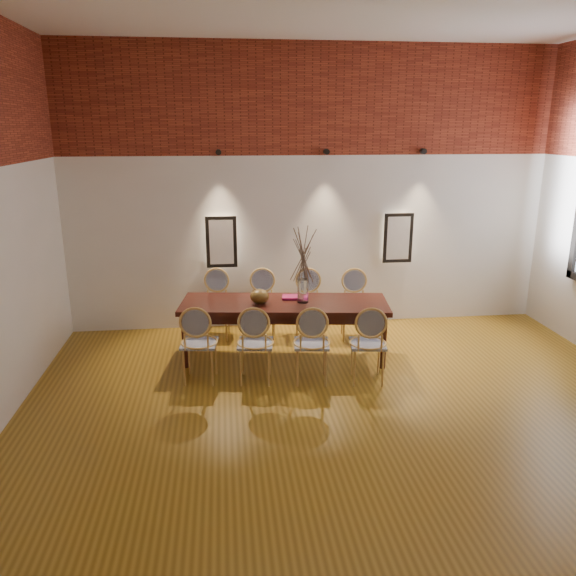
{
  "coord_description": "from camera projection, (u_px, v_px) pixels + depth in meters",
  "views": [
    {
      "loc": [
        -1.27,
        -4.51,
        2.89
      ],
      "look_at": [
        -0.53,
        1.82,
        1.05
      ],
      "focal_mm": 35.0,
      "sensor_mm": 36.0,
      "label": 1
    }
  ],
  "objects": [
    {
      "name": "floor",
      "position": [
        366.0,
        448.0,
        5.25
      ],
      "size": [
        7.0,
        7.0,
        0.02
      ],
      "primitive_type": "cube",
      "color": "olive",
      "rests_on": "ground"
    },
    {
      "name": "wall_back",
      "position": [
        310.0,
        191.0,
        8.08
      ],
      "size": [
        7.0,
        0.1,
        4.0
      ],
      "primitive_type": "cube",
      "color": "silver",
      "rests_on": "ground"
    },
    {
      "name": "brick_band_back",
      "position": [
        312.0,
        99.0,
        7.67
      ],
      "size": [
        7.0,
        0.02,
        1.5
      ],
      "primitive_type": "cube",
      "color": "maroon",
      "rests_on": "ground"
    },
    {
      "name": "niche_left",
      "position": [
        221.0,
        242.0,
        8.04
      ],
      "size": [
        0.36,
        0.06,
        0.66
      ],
      "primitive_type": "cube",
      "color": "#FFEAC6",
      "rests_on": "wall_back"
    },
    {
      "name": "niche_right",
      "position": [
        397.0,
        238.0,
        8.33
      ],
      "size": [
        0.36,
        0.06,
        0.66
      ],
      "primitive_type": "cube",
      "color": "#FFEAC6",
      "rests_on": "wall_back"
    },
    {
      "name": "spot_fixture_left",
      "position": [
        218.0,
        152.0,
        7.66
      ],
      "size": [
        0.08,
        0.1,
        0.08
      ],
      "primitive_type": "cylinder",
      "rotation": [
        1.57,
        0.0,
        0.0
      ],
      "color": "black",
      "rests_on": "wall_back"
    },
    {
      "name": "spot_fixture_mid",
      "position": [
        326.0,
        152.0,
        7.83
      ],
      "size": [
        0.08,
        0.1,
        0.08
      ],
      "primitive_type": "cylinder",
      "rotation": [
        1.57,
        0.0,
        0.0
      ],
      "color": "black",
      "rests_on": "wall_back"
    },
    {
      "name": "spot_fixture_right",
      "position": [
        423.0,
        151.0,
        7.99
      ],
      "size": [
        0.08,
        0.1,
        0.08
      ],
      "primitive_type": "cylinder",
      "rotation": [
        1.57,
        0.0,
        0.0
      ],
      "color": "black",
      "rests_on": "wall_back"
    },
    {
      "name": "dining_table",
      "position": [
        284.0,
        330.0,
        7.21
      ],
      "size": [
        2.69,
        1.16,
        0.75
      ],
      "primitive_type": "cube",
      "rotation": [
        0.0,
        0.0,
        -0.13
      ],
      "color": "#35100B",
      "rests_on": "floor"
    },
    {
      "name": "chair_near_a",
      "position": [
        199.0,
        343.0,
        6.52
      ],
      "size": [
        0.49,
        0.49,
        0.94
      ],
      "primitive_type": null,
      "rotation": [
        0.0,
        0.0,
        -0.13
      ],
      "color": "tan",
      "rests_on": "floor"
    },
    {
      "name": "chair_near_b",
      "position": [
        255.0,
        343.0,
        6.51
      ],
      "size": [
        0.49,
        0.49,
        0.94
      ],
      "primitive_type": null,
      "rotation": [
        0.0,
        0.0,
        -0.13
      ],
      "color": "tan",
      "rests_on": "floor"
    },
    {
      "name": "chair_near_c",
      "position": [
        311.0,
        343.0,
        6.51
      ],
      "size": [
        0.49,
        0.49,
        0.94
      ],
      "primitive_type": null,
      "rotation": [
        0.0,
        0.0,
        -0.13
      ],
      "color": "tan",
      "rests_on": "floor"
    },
    {
      "name": "chair_near_d",
      "position": [
        368.0,
        343.0,
        6.5
      ],
      "size": [
        0.49,
        0.49,
        0.94
      ],
      "primitive_type": null,
      "rotation": [
        0.0,
        0.0,
        -0.13
      ],
      "color": "tan",
      "rests_on": "floor"
    },
    {
      "name": "chair_far_a",
      "position": [
        216.0,
        306.0,
        7.86
      ],
      "size": [
        0.49,
        0.49,
        0.94
      ],
      "primitive_type": null,
      "rotation": [
        0.0,
        0.0,
        3.02
      ],
      "color": "tan",
      "rests_on": "floor"
    },
    {
      "name": "chair_far_b",
      "position": [
        262.0,
        306.0,
        7.86
      ],
      "size": [
        0.49,
        0.49,
        0.94
      ],
      "primitive_type": null,
      "rotation": [
        0.0,
        0.0,
        3.02
      ],
      "color": "tan",
      "rests_on": "floor"
    },
    {
      "name": "chair_far_c",
      "position": [
        308.0,
        306.0,
        7.85
      ],
      "size": [
        0.49,
        0.49,
        0.94
      ],
      "primitive_type": null,
      "rotation": [
        0.0,
        0.0,
        3.02
      ],
      "color": "tan",
      "rests_on": "floor"
    },
    {
      "name": "chair_far_d",
      "position": [
        355.0,
        306.0,
        7.84
      ],
      "size": [
        0.49,
        0.49,
        0.94
      ],
      "primitive_type": null,
      "rotation": [
        0.0,
        0.0,
        3.02
      ],
      "color": "tan",
      "rests_on": "floor"
    },
    {
      "name": "vase",
      "position": [
        303.0,
        291.0,
        7.06
      ],
      "size": [
        0.14,
        0.14,
        0.3
      ],
      "primitive_type": "cylinder",
      "color": "silver",
      "rests_on": "dining_table"
    },
    {
      "name": "dried_branches",
      "position": [
        303.0,
        256.0,
        6.93
      ],
      "size": [
        0.5,
        0.5,
        0.7
      ],
      "primitive_type": null,
      "color": "brown",
      "rests_on": "vase"
    },
    {
      "name": "bowl",
      "position": [
        260.0,
        296.0,
        7.03
      ],
      "size": [
        0.24,
        0.24,
        0.18
      ],
      "primitive_type": "ellipsoid",
      "color": "brown",
      "rests_on": "dining_table"
    },
    {
      "name": "book",
      "position": [
        292.0,
        297.0,
        7.25
      ],
      "size": [
        0.28,
        0.21,
        0.03
      ],
      "primitive_type": "cube",
      "rotation": [
        0.0,
        0.0,
        -0.13
      ],
      "color": "maroon",
      "rests_on": "dining_table"
    }
  ]
}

